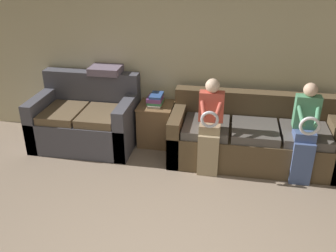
{
  "coord_description": "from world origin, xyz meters",
  "views": [
    {
      "loc": [
        0.39,
        -2.04,
        2.63
      ],
      "look_at": [
        -0.3,
        1.83,
        0.74
      ],
      "focal_mm": 40.0,
      "sensor_mm": 36.0,
      "label": 1
    }
  ],
  "objects": [
    {
      "name": "wall_back",
      "position": [
        0.0,
        3.08,
        1.27
      ],
      "size": [
        6.84,
        0.06,
        2.55
      ],
      "color": "beige",
      "rests_on": "ground_plane"
    },
    {
      "name": "side_shelf",
      "position": [
        -0.64,
        2.78,
        0.31
      ],
      "size": [
        0.49,
        0.5,
        0.6
      ],
      "color": "brown",
      "rests_on": "ground_plane"
    },
    {
      "name": "couch_side",
      "position": [
        -1.63,
        2.59,
        0.35
      ],
      "size": [
        1.42,
        0.93,
        1.0
      ],
      "color": "#4C4C56",
      "rests_on": "ground_plane"
    },
    {
      "name": "child_right_seated",
      "position": [
        1.3,
        2.16,
        0.67
      ],
      "size": [
        0.29,
        0.37,
        1.22
      ],
      "color": "#475B8E",
      "rests_on": "ground_plane"
    },
    {
      "name": "throw_pillow",
      "position": [
        -1.38,
        2.91,
        1.05
      ],
      "size": [
        0.44,
        0.44,
        0.1
      ],
      "color": "slate",
      "rests_on": "couch_side"
    },
    {
      "name": "child_left_seated",
      "position": [
        0.18,
        2.16,
        0.67
      ],
      "size": [
        0.31,
        0.38,
        1.21
      ],
      "color": "tan",
      "rests_on": "ground_plane"
    },
    {
      "name": "couch_main",
      "position": [
        0.74,
        2.52,
        0.32
      ],
      "size": [
        2.19,
        0.9,
        0.86
      ],
      "color": "brown",
      "rests_on": "ground_plane"
    },
    {
      "name": "book_stack",
      "position": [
        -0.64,
        2.77,
        0.68
      ],
      "size": [
        0.21,
        0.31,
        0.16
      ],
      "color": "gray",
      "rests_on": "side_shelf"
    }
  ]
}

